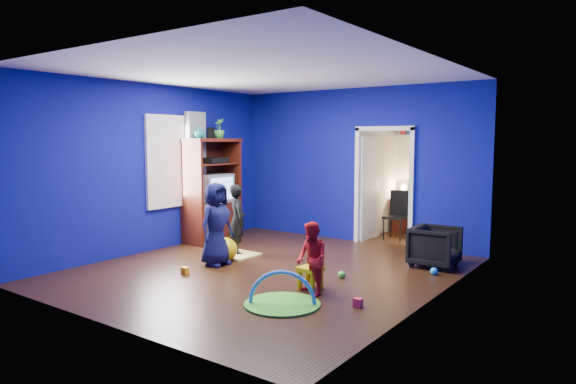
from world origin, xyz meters
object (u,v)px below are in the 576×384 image
Objects in this scene: tv_armoire at (212,190)px; hopper_ball at (225,250)px; armchair at (435,247)px; kid_chair at (310,270)px; vase at (199,132)px; study_desk at (415,215)px; child_black at (237,220)px; toddler_red at (312,259)px; crt_tv at (213,188)px; folding_chair at (396,216)px; play_mat at (282,304)px; child_navy at (216,224)px.

tv_armoire is 1.88m from hopper_ball.
kid_chair is at bearing 154.96° from armchair.
study_desk is at bearing 50.60° from vase.
child_black reaches higher than toddler_red.
toddler_red is (2.27, -1.18, -0.13)m from child_black.
crt_tv is 1.40× the size of kid_chair.
toddler_red is 3.96m from folding_chair.
tv_armoire reaches higher than play_mat.
child_black is 1.33m from tv_armoire.
vase is at bearing 19.31° from child_black.
child_navy is 3.34× the size of hopper_ball.
folding_chair is at bearing 37.53° from tv_armoire.
child_navy is 2.58× the size of kid_chair.
toddler_red is 1.85× the size of kid_chair.
child_navy reaches higher than armchair.
toddler_red is 0.33m from kid_chair.
child_black is 1.88m from vase.
study_desk is at bearing 103.45° from kid_chair.
kid_chair is at bearing 96.73° from play_mat.
folding_chair is at bearing -22.58° from child_navy.
armchair is 2.43m from toddler_red.
play_mat is at bearing -66.00° from toddler_red.
tv_armoire is 0.06m from crt_tv.
armchair is 0.75× the size of folding_chair.
armchair reaches higher than kid_chair.
child_navy reaches higher than toddler_red.
play_mat is (-0.06, -0.54, -0.45)m from toddler_red.
tv_armoire is at bearing 90.00° from vase.
study_desk is (-1.36, 2.57, 0.06)m from armchair.
tv_armoire is at bearing -132.00° from study_desk.
hopper_ball is at bearing 148.94° from play_mat.
child_navy is 0.52m from hopper_ball.
kid_chair is at bearing -13.91° from hopper_ball.
vase is 0.58× the size of hopper_ball.
tv_armoire is at bearing 162.38° from kid_chair.
crt_tv is (-3.36, 1.76, 0.56)m from toddler_red.
crt_tv is at bearing 95.85° from armchair.
child_black is at bearing 16.89° from child_navy.
child_black is 1.35× the size of study_desk.
folding_chair reaches higher than play_mat.
folding_chair is (2.80, 2.45, -1.61)m from vase.
toddler_red is 4.04m from vase.
tv_armoire is at bearing -142.47° from folding_chair.
armchair is 3.28m from hopper_ball.
child_navy is 0.66× the size of tv_armoire.
folding_chair is at bearing -90.00° from study_desk.
tv_armoire is (-3.40, 1.76, 0.52)m from toddler_red.
kid_chair is (3.25, -1.56, -0.73)m from tv_armoire.
vase is 4.06m from folding_chair.
toddler_red reaches higher than play_mat.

